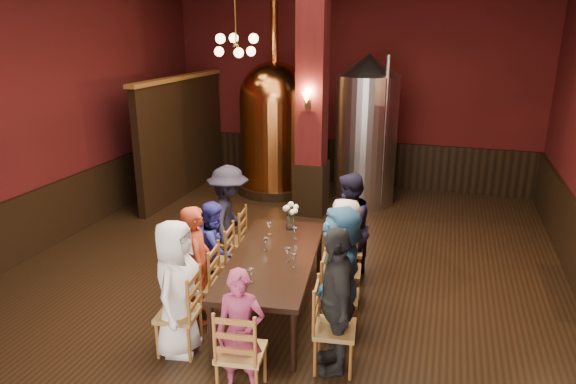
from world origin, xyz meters
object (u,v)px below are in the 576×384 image
(person_2, at_px, (215,248))
(copper_kettle, at_px, (275,126))
(person_0, at_px, (176,288))
(dining_table, at_px, (273,261))
(person_1, at_px, (198,264))
(steel_vessel, at_px, (366,131))
(rose_vase, at_px, (290,212))

(person_2, bearing_deg, copper_kettle, -0.21)
(person_0, bearing_deg, dining_table, -39.99)
(person_1, xyz_separation_m, steel_vessel, (1.17, 5.03, 0.74))
(rose_vase, bearing_deg, person_0, -107.94)
(copper_kettle, bearing_deg, rose_vase, -68.32)
(dining_table, xyz_separation_m, person_1, (-0.80, -0.44, 0.04))
(person_1, bearing_deg, copper_kettle, -17.04)
(person_0, height_order, person_2, person_0)
(copper_kettle, distance_m, steel_vessel, 1.96)
(copper_kettle, bearing_deg, steel_vessel, -4.64)
(person_1, bearing_deg, person_0, 161.78)
(dining_table, relative_size, person_1, 1.72)
(person_2, relative_size, steel_vessel, 0.44)
(dining_table, distance_m, person_0, 1.31)
(person_0, distance_m, copper_kettle, 5.95)
(copper_kettle, height_order, steel_vessel, copper_kettle)
(dining_table, relative_size, person_0, 1.64)
(dining_table, relative_size, copper_kettle, 0.64)
(person_0, bearing_deg, person_2, 0.37)
(copper_kettle, bearing_deg, dining_table, -71.53)
(person_2, height_order, steel_vessel, steel_vessel)
(person_0, xyz_separation_m, person_1, (-0.09, 0.66, -0.04))
(steel_vessel, bearing_deg, copper_kettle, 175.36)
(person_2, xyz_separation_m, rose_vase, (0.82, 0.69, 0.36))
(person_2, bearing_deg, dining_table, -112.77)
(person_2, xyz_separation_m, copper_kettle, (-0.70, 4.53, 0.79))
(person_2, xyz_separation_m, steel_vessel, (1.25, 4.37, 0.83))
(person_1, distance_m, person_2, 0.67)
(person_2, distance_m, steel_vessel, 4.62)
(person_0, height_order, copper_kettle, copper_kettle)
(person_1, distance_m, steel_vessel, 5.21)
(rose_vase, bearing_deg, person_2, -139.86)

